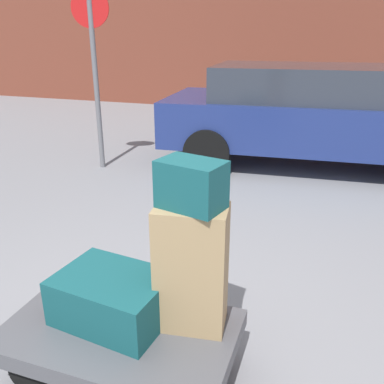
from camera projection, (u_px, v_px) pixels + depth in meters
The scene contains 7 objects.
ground_plane at pixel (124, 375), 2.35m from camera, with size 60.00×60.00×0.00m, color gray.
luggage_cart at pixel (121, 338), 2.25m from camera, with size 1.25×0.75×0.34m.
suitcase_tan_rear_right at pixel (191, 268), 2.14m from camera, with size 0.37×0.24×0.69m, color #9E7F56.
suitcase_teal_front_left at pixel (113, 297), 2.26m from camera, with size 0.60×0.43×0.27m, color #144C51.
duffel_bag_teal_topmost_pile at pixel (191, 185), 1.97m from camera, with size 0.31×0.20×0.24m, color #144C51.
parked_car at pixel (312, 113), 5.90m from camera, with size 4.44×2.21×1.42m.
no_parking_sign at pixel (94, 62), 5.50m from camera, with size 0.49×0.14×2.39m.
Camera 1 is at (0.96, -1.58, 1.83)m, focal length 38.35 mm.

